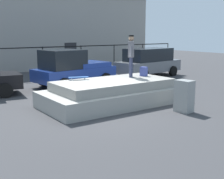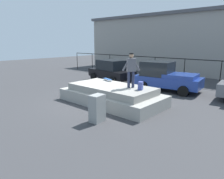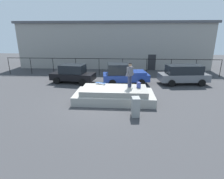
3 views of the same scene
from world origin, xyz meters
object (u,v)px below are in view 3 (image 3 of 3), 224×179
Objects in this scene: skateboard at (101,83)px; backpack at (139,85)px; car_blue_pickup_mid at (124,74)px; car_grey_hatchback_far at (183,74)px; utility_box at (136,107)px; car_black_sedan_near at (73,74)px; skateboarder at (130,73)px.

skateboard is 2.05× the size of backpack.
car_grey_hatchback_far is (5.58, 0.26, 0.01)m from car_blue_pickup_mid.
utility_box is (0.71, -7.04, -0.36)m from car_blue_pickup_mid.
backpack is 7.51m from car_black_sedan_near.
skateboarder is 7.02m from car_grey_hatchback_far.
skateboarder is 0.38× the size of car_blue_pickup_mid.
car_blue_pickup_mid reaches higher than car_grey_hatchback_far.
skateboard is 4.08m from utility_box.
skateboard is 2.86m from backpack.
utility_box is at bearing -51.50° from car_black_sedan_near.
car_black_sedan_near is at bearing 123.08° from utility_box.
skateboard is 0.18× the size of car_black_sedan_near.
skateboarder is at bearing -39.75° from car_black_sedan_near.
skateboarder reaches higher than backpack.
car_blue_pickup_mid is 3.95× the size of utility_box.
utility_box is (-4.87, -7.30, -0.38)m from car_grey_hatchback_far.
car_black_sedan_near is at bearing 129.66° from skateboard.
car_black_sedan_near is at bearing 140.25° from skateboarder.
car_blue_pickup_mid is (1.73, 3.81, -0.12)m from skateboard.
car_grey_hatchback_far is (5.16, 4.65, -1.00)m from skateboarder.
car_black_sedan_near is (-5.98, 4.53, -0.27)m from backpack.
backpack is 2.66m from utility_box.
utility_box is (0.29, -2.65, -1.38)m from skateboarder.
skateboarder is 4.38× the size of backpack.
utility_box is at bearing -123.69° from car_grey_hatchback_far.
backpack is 0.09× the size of car_blue_pickup_mid.
car_grey_hatchback_far is at bearing 29.11° from skateboard.
skateboard is 0.17× the size of car_grey_hatchback_far.
car_black_sedan_near is (-5.35, 4.45, -1.07)m from skateboarder.
car_blue_pickup_mid is 7.08m from utility_box.
car_grey_hatchback_far is at bearing 2.66° from car_blue_pickup_mid.
car_blue_pickup_mid is at bearing 173.81° from backpack.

